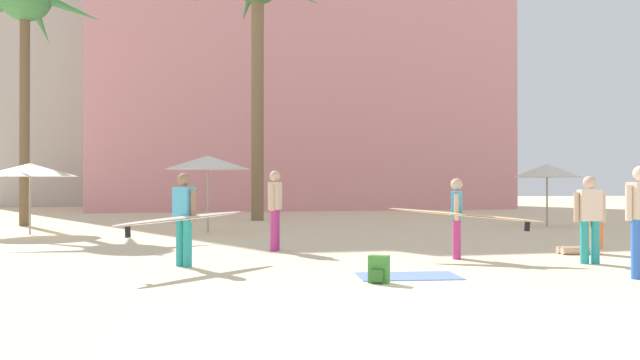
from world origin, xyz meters
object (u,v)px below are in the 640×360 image
(person_mid_left, at_px, (587,239))
(person_far_left, at_px, (459,215))
(palm_tree_far_left, at_px, (25,10))
(cafe_umbrella_2, at_px, (30,170))
(person_near_right, at_px, (184,216))
(backpack, at_px, (379,270))
(beach_towel, at_px, (408,276))
(person_mid_center, at_px, (590,216))
(palm_tree_left, at_px, (257,5))
(cafe_umbrella_1, at_px, (547,171))
(person_near_left, at_px, (275,207))
(cafe_umbrella_3, at_px, (208,162))

(person_mid_left, height_order, person_far_left, person_far_left)
(palm_tree_far_left, height_order, person_mid_left, palm_tree_far_left)
(cafe_umbrella_2, height_order, person_near_right, cafe_umbrella_2)
(cafe_umbrella_2, height_order, backpack, cafe_umbrella_2)
(beach_towel, relative_size, person_mid_center, 0.99)
(person_near_right, distance_m, person_mid_center, 7.57)
(palm_tree_left, height_order, backpack, palm_tree_left)
(cafe_umbrella_1, xyz_separation_m, person_near_left, (-10.52, -5.67, -0.98))
(beach_towel, xyz_separation_m, person_mid_center, (3.91, 0.75, 0.90))
(person_mid_center, bearing_deg, person_far_left, 74.32)
(person_near_left, bearing_deg, palm_tree_far_left, 151.06)
(cafe_umbrella_1, bearing_deg, person_near_right, -147.46)
(palm_tree_far_left, xyz_separation_m, beach_towel, (9.27, -14.09, -7.77))
(palm_tree_far_left, bearing_deg, person_far_left, -47.85)
(person_near_right, bearing_deg, person_near_left, 9.15)
(beach_towel, relative_size, person_mid_left, 1.77)
(person_far_left, bearing_deg, person_mid_left, -148.66)
(palm_tree_far_left, xyz_separation_m, person_near_right, (5.69, -12.24, -6.86))
(cafe_umbrella_2, relative_size, person_near_right, 1.11)
(cafe_umbrella_2, height_order, beach_towel, cafe_umbrella_2)
(cafe_umbrella_1, bearing_deg, palm_tree_left, 149.61)
(palm_tree_far_left, distance_m, person_mid_left, 19.95)
(cafe_umbrella_3, bearing_deg, person_mid_center, -52.54)
(cafe_umbrella_1, distance_m, person_mid_left, 8.82)
(beach_towel, bearing_deg, backpack, -142.59)
(person_far_left, distance_m, person_near_left, 4.09)
(palm_tree_left, xyz_separation_m, beach_towel, (0.73, -15.49, -8.88))
(palm_tree_far_left, xyz_separation_m, person_mid_left, (14.16, -11.92, -7.45))
(person_mid_left, bearing_deg, palm_tree_far_left, -33.44)
(backpack, distance_m, person_mid_center, 4.80)
(person_far_left, relative_size, person_near_right, 1.14)
(backpack, bearing_deg, person_near_right, -94.50)
(palm_tree_left, bearing_deg, beach_towel, -87.31)
(cafe_umbrella_1, xyz_separation_m, backpack, (-9.59, -10.35, -1.77))
(backpack, bearing_deg, cafe_umbrella_2, -110.34)
(palm_tree_far_left, xyz_separation_m, palm_tree_left, (8.54, 1.40, 1.11))
(cafe_umbrella_1, height_order, backpack, cafe_umbrella_1)
(cafe_umbrella_1, relative_size, cafe_umbrella_2, 0.86)
(person_far_left, xyz_separation_m, person_near_right, (-5.37, -0.02, 0.03))
(backpack, height_order, person_near_right, person_near_right)
(person_mid_left, bearing_deg, backpack, 32.42)
(cafe_umbrella_3, bearing_deg, backpack, -77.55)
(beach_towel, xyz_separation_m, person_mid_left, (4.89, 2.17, 0.32))
(cafe_umbrella_3, distance_m, beach_towel, 10.32)
(person_mid_left, xyz_separation_m, person_near_right, (-8.47, -0.32, 0.59))
(palm_tree_far_left, height_order, person_near_right, palm_tree_far_left)
(beach_towel, distance_m, person_near_left, 4.57)
(palm_tree_left, xyz_separation_m, person_near_right, (-2.85, -13.64, -7.96))
(cafe_umbrella_1, relative_size, beach_towel, 1.42)
(beach_towel, relative_size, backpack, 3.89)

